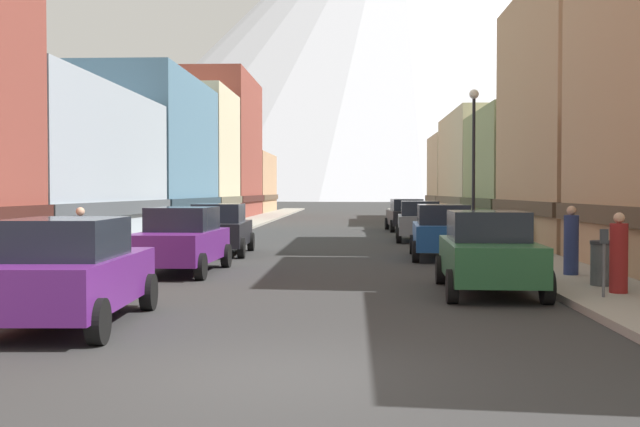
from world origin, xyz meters
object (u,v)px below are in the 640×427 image
at_px(pedestrian_2, 81,241).
at_px(car_right_3, 406,215).
at_px(car_right_0, 488,252).
at_px(pedestrian_0, 619,256).
at_px(potted_plant_0, 520,232).
at_px(car_left_0, 69,272).
at_px(car_left_1, 181,240).
at_px(car_right_1, 442,231).
at_px(pedestrian_1, 571,243).
at_px(car_left_2, 220,229).
at_px(potted_plant_2, 27,255).
at_px(car_right_2, 419,221).
at_px(trash_bin_right, 604,263).
at_px(parking_meter_near, 604,253).
at_px(streetlamp_right, 474,144).
at_px(potted_plant_1, 65,246).

bearing_deg(pedestrian_2, car_right_3, 66.91).
distance_m(car_right_0, pedestrian_0, 2.67).
relative_size(potted_plant_0, pedestrian_0, 0.59).
relative_size(car_left_0, car_left_1, 1.00).
bearing_deg(car_left_1, car_right_1, 32.71).
xyz_separation_m(car_right_1, pedestrian_0, (2.45, -9.78, 0.00)).
height_order(car_left_0, pedestrian_1, pedestrian_1).
bearing_deg(potted_plant_0, pedestrian_2, -145.73).
height_order(car_left_2, potted_plant_0, car_left_2).
distance_m(car_left_1, potted_plant_2, 4.07).
bearing_deg(car_left_1, pedestrian_2, -159.76).
bearing_deg(car_right_2, pedestrian_0, -82.56).
height_order(car_left_0, trash_bin_right, car_left_0).
bearing_deg(parking_meter_near, car_left_0, -163.43).
height_order(potted_plant_2, pedestrian_2, pedestrian_2).
bearing_deg(car_right_0, pedestrian_1, 44.61).
bearing_deg(streetlamp_right, pedestrian_0, -86.15).
xyz_separation_m(potted_plant_1, pedestrian_2, (0.75, -0.90, 0.19)).
xyz_separation_m(car_left_1, parking_meter_near, (9.55, -5.55, 0.11)).
bearing_deg(pedestrian_1, parking_meter_near, -96.93).
bearing_deg(potted_plant_2, parking_meter_near, -13.43).
relative_size(parking_meter_near, trash_bin_right, 1.36).
relative_size(car_left_0, streetlamp_right, 0.76).
xyz_separation_m(potted_plant_2, pedestrian_1, (13.25, 1.07, 0.26)).
bearing_deg(car_left_1, car_left_0, -90.00).
height_order(potted_plant_1, streetlamp_right, streetlamp_right).
bearing_deg(car_right_3, car_left_0, -103.75).
xyz_separation_m(car_right_2, streetlamp_right, (1.55, -5.40, 3.09)).
bearing_deg(car_left_2, streetlamp_right, 14.15).
bearing_deg(car_right_1, parking_meter_near, -79.39).
relative_size(car_right_2, pedestrian_0, 2.74).
distance_m(trash_bin_right, pedestrian_1, 2.23).
height_order(car_right_3, pedestrian_2, pedestrian_2).
height_order(car_right_0, trash_bin_right, car_right_0).
bearing_deg(potted_plant_1, pedestrian_0, -20.31).
bearing_deg(car_right_3, trash_bin_right, -84.47).
bearing_deg(car_left_2, car_left_1, -90.00).
relative_size(car_right_1, car_right_3, 1.00).
distance_m(car_right_0, potted_plant_2, 10.89).
distance_m(car_right_3, potted_plant_1, 25.11).
distance_m(car_right_2, car_right_3, 8.80).
relative_size(car_left_0, car_right_3, 1.00).
distance_m(car_right_0, pedestrian_2, 10.47).
relative_size(trash_bin_right, potted_plant_2, 1.04).
relative_size(car_right_2, streetlamp_right, 0.77).
bearing_deg(pedestrian_1, car_right_3, 95.80).
relative_size(car_left_1, car_left_2, 1.00).
bearing_deg(pedestrian_1, potted_plant_2, -175.38).
relative_size(car_left_0, trash_bin_right, 4.56).
bearing_deg(car_left_0, pedestrian_0, 19.12).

